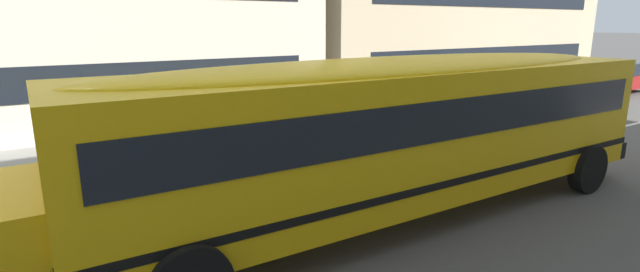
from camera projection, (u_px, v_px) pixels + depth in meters
ground_plane at (445, 169)px, 12.31m from camera, size 400.00×400.00×0.00m
sidewalk_far at (305, 123)px, 18.03m from camera, size 120.00×3.00×0.01m
lane_centreline at (445, 169)px, 12.31m from camera, size 110.00×0.16×0.01m
school_bus at (386, 125)px, 8.87m from camera, size 13.96×3.47×3.11m
parked_car_red_beside_sign at (622, 77)px, 25.65m from camera, size 3.98×2.03×1.64m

